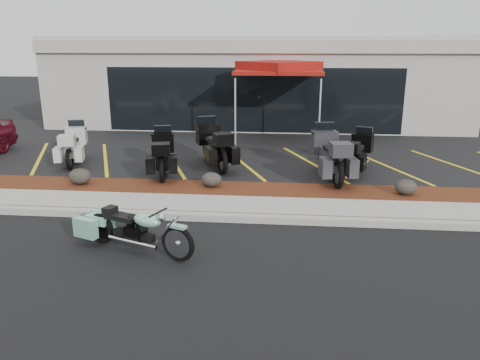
# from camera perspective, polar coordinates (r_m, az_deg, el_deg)

# --- Properties ---
(ground) EXTENTS (90.00, 90.00, 0.00)m
(ground) POSITION_cam_1_polar(r_m,az_deg,el_deg) (9.44, -3.05, -6.91)
(ground) COLOR black
(ground) RESTS_ON ground
(curb) EXTENTS (24.00, 0.25, 0.15)m
(curb) POSITION_cam_1_polar(r_m,az_deg,el_deg) (10.24, -2.32, -4.55)
(curb) COLOR gray
(curb) RESTS_ON ground
(sidewalk) EXTENTS (24.00, 1.20, 0.15)m
(sidewalk) POSITION_cam_1_polar(r_m,az_deg,el_deg) (10.89, -1.83, -3.25)
(sidewalk) COLOR gray
(sidewalk) RESTS_ON ground
(mulch_bed) EXTENTS (24.00, 1.20, 0.16)m
(mulch_bed) POSITION_cam_1_polar(r_m,az_deg,el_deg) (12.02, -1.11, -1.32)
(mulch_bed) COLOR #35190C
(mulch_bed) RESTS_ON ground
(upper_lot) EXTENTS (26.00, 9.60, 0.15)m
(upper_lot) POSITION_cam_1_polar(r_m,az_deg,el_deg) (17.22, 0.94, 4.09)
(upper_lot) COLOR black
(upper_lot) RESTS_ON ground
(dealership_building) EXTENTS (18.00, 8.16, 4.00)m
(dealership_building) POSITION_cam_1_polar(r_m,az_deg,el_deg) (23.15, 2.23, 12.05)
(dealership_building) COLOR gray
(dealership_building) RESTS_ON ground
(boulder_left) EXTENTS (0.59, 0.49, 0.42)m
(boulder_left) POSITION_cam_1_polar(r_m,az_deg,el_deg) (12.96, -18.93, 0.42)
(boulder_left) COLOR black
(boulder_left) RESTS_ON mulch_bed
(boulder_mid) EXTENTS (0.53, 0.44, 0.38)m
(boulder_mid) POSITION_cam_1_polar(r_m,az_deg,el_deg) (12.07, -3.51, 0.06)
(boulder_mid) COLOR black
(boulder_mid) RESTS_ON mulch_bed
(boulder_right) EXTENTS (0.54, 0.45, 0.38)m
(boulder_right) POSITION_cam_1_polar(r_m,az_deg,el_deg) (12.11, 19.56, -0.81)
(boulder_right) COLOR black
(boulder_right) RESTS_ON mulch_bed
(hero_cruiser) EXTENTS (2.59, 1.52, 0.89)m
(hero_cruiser) POSITION_cam_1_polar(r_m,az_deg,el_deg) (8.31, -7.60, -7.05)
(hero_cruiser) COLOR #7BBFA3
(hero_cruiser) RESTS_ON ground
(touring_white) EXTENTS (1.32, 2.27, 1.24)m
(touring_white) POSITION_cam_1_polar(r_m,az_deg,el_deg) (15.94, -19.18, 4.75)
(touring_white) COLOR silver
(touring_white) RESTS_ON upper_lot
(touring_black_front) EXTENTS (1.30, 2.33, 1.28)m
(touring_black_front) POSITION_cam_1_polar(r_m,az_deg,el_deg) (14.05, -9.32, 4.06)
(touring_black_front) COLOR black
(touring_black_front) RESTS_ON upper_lot
(touring_black_mid) EXTENTS (1.83, 2.61, 1.42)m
(touring_black_mid) POSITION_cam_1_polar(r_m,az_deg,el_deg) (14.76, -4.04, 5.10)
(touring_black_mid) COLOR black
(touring_black_mid) RESTS_ON upper_lot
(touring_grey) EXTENTS (1.31, 2.58, 1.43)m
(touring_grey) POSITION_cam_1_polar(r_m,az_deg,el_deg) (13.72, 10.08, 4.06)
(touring_grey) COLOR #323237
(touring_grey) RESTS_ON upper_lot
(touring_black_rear) EXTENTS (1.48, 2.22, 1.21)m
(touring_black_rear) POSITION_cam_1_polar(r_m,az_deg,el_deg) (14.53, 14.78, 3.99)
(touring_black_rear) COLOR black
(touring_black_rear) RESTS_ON upper_lot
(traffic_cone) EXTENTS (0.38, 0.38, 0.45)m
(traffic_cone) POSITION_cam_1_polar(r_m,az_deg,el_deg) (16.61, -3.29, 4.66)
(traffic_cone) COLOR #E35907
(traffic_cone) RESTS_ON upper_lot
(popup_canopy) EXTENTS (3.99, 3.99, 2.94)m
(popup_canopy) POSITION_cam_1_polar(r_m,az_deg,el_deg) (17.88, 4.74, 13.37)
(popup_canopy) COLOR silver
(popup_canopy) RESTS_ON upper_lot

